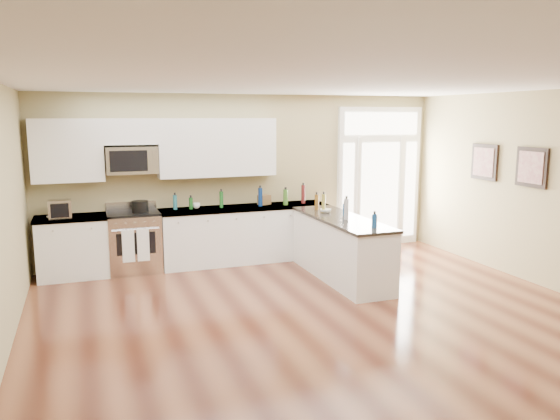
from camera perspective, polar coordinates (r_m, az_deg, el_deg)
name	(u,v)px	position (r m, az deg, el deg)	size (l,w,h in m)	color
ground	(354,343)	(6.16, 7.79, -13.59)	(8.00, 8.00, 0.00)	#482014
room_shell	(358,187)	(5.71, 8.18, 2.37)	(8.00, 8.00, 8.00)	tan
back_cabinet_left	(74,249)	(8.91, -20.71, -3.81)	(1.10, 0.66, 0.94)	white
back_cabinet_right	(245,236)	(9.26, -3.67, -2.70)	(2.85, 0.66, 0.94)	white
peninsula_cabinet	(341,250)	(8.32, 6.35, -4.19)	(0.69, 2.32, 0.94)	white
upper_cabinet_left	(67,151)	(8.84, -21.35, 5.81)	(1.04, 0.33, 0.95)	white
upper_cabinet_right	(217,148)	(9.09, -6.56, 6.50)	(1.94, 0.33, 0.95)	white
upper_cabinet_short	(130,131)	(8.86, -15.39, 7.92)	(0.82, 0.33, 0.40)	white
microwave	(132,160)	(8.84, -15.25, 5.06)	(0.78, 0.41, 0.42)	silver
entry_door	(379,177)	(10.42, 10.31, 3.39)	(1.70, 0.10, 2.60)	white
wall_art_near	(484,162)	(9.48, 20.57, 4.72)	(0.05, 0.58, 0.58)	black
wall_art_far	(532,167)	(8.75, 24.81, 4.06)	(0.05, 0.58, 0.58)	black
kitchen_range	(134,242)	(8.92, -14.98, -3.21)	(0.80, 0.70, 1.08)	silver
stockpot	(140,206)	(8.78, -14.41, 0.39)	(0.26, 0.26, 0.20)	black
toaster_oven	(60,209)	(8.71, -22.00, 0.09)	(0.32, 0.25, 0.27)	silver
cardboard_box	(264,200)	(9.34, -1.66, 1.08)	(0.20, 0.14, 0.16)	brown
bowl_left	(53,218)	(8.69, -22.64, -0.74)	(0.17, 0.17, 0.04)	white
bowl_peninsula	(326,211)	(8.60, 4.80, -0.08)	(0.18, 0.18, 0.06)	white
cup_counter	(196,206)	(9.05, -8.73, 0.45)	(0.12, 0.12, 0.09)	white
counter_bottles	(287,202)	(8.78, 0.69, 0.86)	(2.39, 2.46, 0.32)	#19591E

